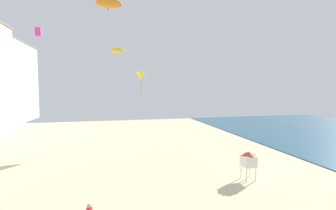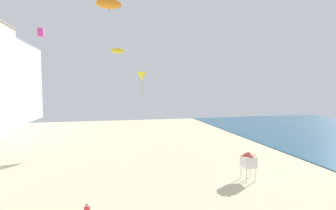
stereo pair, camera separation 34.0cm
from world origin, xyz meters
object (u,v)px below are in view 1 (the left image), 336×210
at_px(kite_orange_parafoil, 109,3).
at_px(kite_magenta_box, 38,32).
at_px(kite_yellow_delta, 141,76).
at_px(kite_yellow_parafoil, 117,51).
at_px(lifeguard_stand, 249,159).

height_order(kite_orange_parafoil, kite_magenta_box, kite_magenta_box).
relative_size(kite_yellow_delta, kite_orange_parafoil, 1.49).
height_order(kite_yellow_delta, kite_yellow_parafoil, kite_yellow_parafoil).
bearing_deg(kite_yellow_delta, kite_yellow_parafoil, -114.74).
xyz_separation_m(lifeguard_stand, kite_magenta_box, (-22.89, 21.94, 15.18)).
height_order(kite_yellow_delta, kite_orange_parafoil, kite_orange_parafoil).
relative_size(lifeguard_stand, kite_yellow_delta, 0.73).
distance_m(kite_yellow_delta, kite_orange_parafoil, 15.49).
height_order(lifeguard_stand, kite_yellow_parafoil, kite_yellow_parafoil).
bearing_deg(kite_yellow_parafoil, kite_yellow_delta, 65.26).
bearing_deg(kite_magenta_box, kite_orange_parafoil, -58.18).
relative_size(kite_yellow_delta, kite_magenta_box, 2.79).
height_order(kite_orange_parafoil, kite_yellow_parafoil, kite_orange_parafoil).
distance_m(kite_magenta_box, kite_yellow_parafoil, 17.26).
bearing_deg(kite_orange_parafoil, kite_yellow_parafoil, 82.19).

